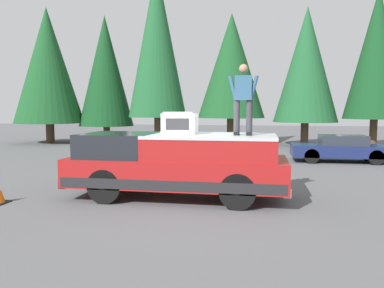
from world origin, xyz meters
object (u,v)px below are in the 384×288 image
Objects in this scene: parked_car_navy at (341,149)px; compressor_unit at (180,123)px; pickup_truck at (177,164)px; person_on_truck_bed at (243,98)px.

compressor_unit is at bearing 144.51° from parked_car_navy.
pickup_truck is 1.35× the size of parked_car_navy.
person_on_truck_bed is at bearing -97.05° from pickup_truck.
compressor_unit is (-0.00, -0.07, 1.05)m from pickup_truck.
person_on_truck_bed is at bearing -97.34° from compressor_unit.
compressor_unit is 0.50× the size of person_on_truck_bed.
pickup_truck is 1.06m from compressor_unit.
person_on_truck_bed is 0.41× the size of parked_car_navy.
person_on_truck_bed is 9.02m from parked_car_navy.
compressor_unit reaches higher than parked_car_navy.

